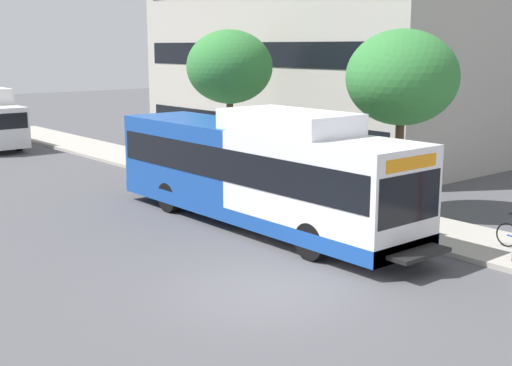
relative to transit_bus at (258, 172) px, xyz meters
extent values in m
plane|color=#4C4C51|center=(-3.68, 3.42, -1.70)|extent=(120.00, 120.00, 0.00)
cube|color=#A8A399|center=(3.32, 1.42, -1.63)|extent=(3.00, 56.00, 0.14)
cube|color=white|center=(0.00, -2.82, -0.02)|extent=(2.54, 5.80, 2.73)
cube|color=#19479E|center=(0.00, 2.98, -0.02)|extent=(2.54, 5.80, 2.73)
cube|color=#19479E|center=(0.00, 0.08, -1.16)|extent=(2.57, 11.60, 0.44)
cube|color=black|center=(0.00, 0.08, 0.35)|extent=(2.58, 11.25, 0.96)
cube|color=black|center=(0.00, -5.68, 0.15)|extent=(2.34, 0.10, 1.24)
cube|color=orange|center=(0.00, -5.69, 1.02)|extent=(1.90, 0.08, 0.32)
cube|color=white|center=(0.00, -1.37, 1.65)|extent=(2.16, 4.06, 0.60)
cube|color=black|center=(0.00, -6.07, -1.15)|extent=(1.78, 0.60, 0.10)
cylinder|color=black|center=(-1.13, -3.51, -1.20)|extent=(0.30, 1.00, 1.00)
cylinder|color=black|center=(1.13, -3.51, -1.20)|extent=(0.30, 1.00, 1.00)
cylinder|color=black|center=(-1.13, 3.27, -1.20)|extent=(0.30, 1.00, 1.00)
cylinder|color=black|center=(1.13, 3.27, -1.20)|extent=(0.30, 1.00, 1.00)
torus|color=black|center=(3.43, -6.38, -1.23)|extent=(0.04, 0.66, 0.66)
cylinder|color=#4C3823|center=(4.34, -1.92, -0.06)|extent=(0.28, 0.28, 3.02)
ellipsoid|color=#337A38|center=(4.34, -1.92, 2.79)|extent=(3.56, 3.56, 3.03)
cylinder|color=#4C3823|center=(4.09, 6.68, 0.02)|extent=(0.28, 0.28, 3.17)
ellipsoid|color=#337A38|center=(4.09, 6.68, 2.93)|extent=(3.53, 3.53, 3.00)
cube|color=silver|center=(-0.90, 19.55, -0.35)|extent=(2.30, 2.00, 2.10)
cube|color=black|center=(-0.90, 18.58, 0.05)|extent=(2.07, 0.08, 0.80)
cylinder|color=black|center=(0.13, 19.99, -1.24)|extent=(0.26, 0.92, 0.92)
cube|color=black|center=(13.57, 9.17, -0.01)|extent=(12.79, 16.76, 1.10)
cube|color=black|center=(13.57, 9.17, 3.39)|extent=(12.79, 16.76, 1.10)
cylinder|color=#B7B7BC|center=(18.42, 23.56, 2.00)|extent=(1.10, 1.10, 7.40)
camera|label=1|loc=(-13.04, -15.55, 3.74)|focal=47.50mm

